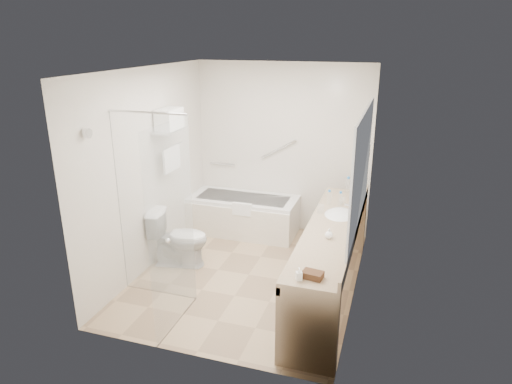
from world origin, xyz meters
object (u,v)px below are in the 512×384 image
(bathtub, at_px, (243,215))
(water_bottle_left, at_px, (329,198))
(amenity_basket, at_px, (313,275))
(vanity_counter, at_px, (331,244))
(toilet, at_px, (179,238))

(bathtub, bearing_deg, water_bottle_left, -26.93)
(amenity_basket, bearing_deg, bathtub, 120.95)
(amenity_basket, distance_m, water_bottle_left, 1.86)
(bathtub, height_order, water_bottle_left, water_bottle_left)
(bathtub, relative_size, vanity_counter, 0.59)
(toilet, bearing_deg, water_bottle_left, -84.71)
(bathtub, height_order, vanity_counter, vanity_counter)
(amenity_basket, relative_size, water_bottle_left, 0.94)
(water_bottle_left, bearing_deg, amenity_basket, -85.23)
(bathtub, xyz_separation_m, vanity_counter, (1.52, -1.39, 0.36))
(vanity_counter, relative_size, toilet, 3.62)
(vanity_counter, distance_m, amenity_basket, 1.19)
(vanity_counter, bearing_deg, bathtub, 137.65)
(vanity_counter, bearing_deg, amenity_basket, -89.73)
(water_bottle_left, bearing_deg, vanity_counter, -77.84)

